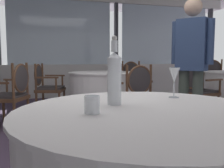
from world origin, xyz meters
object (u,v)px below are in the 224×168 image
water_bottle (114,77)px  dining_chair_1_1 (197,86)px  dining_chair_1_0 (214,78)px  dining_chair_2_0 (128,79)px  dining_chair_2_2 (134,91)px  diner_person_0 (192,59)px  dining_chair_2_1 (46,84)px  water_tumbler (92,105)px  wine_glass (174,76)px  dining_chair_0_0 (13,90)px

water_bottle → dining_chair_1_1: size_ratio=0.38×
dining_chair_1_0 → dining_chair_2_0: (-1.93, 0.30, -0.02)m
dining_chair_2_2 → diner_person_0: 0.91m
water_bottle → dining_chair_2_0: water_bottle is taller
diner_person_0 → dining_chair_2_1: bearing=-84.5°
water_tumbler → dining_chair_2_2: size_ratio=0.09×
water_tumbler → dining_chair_2_1: size_ratio=0.09×
water_bottle → dining_chair_1_1: water_bottle is taller
dining_chair_1_0 → dining_chair_2_1: size_ratio=1.08×
dining_chair_1_1 → dining_chair_2_2: (-1.20, -0.25, -0.01)m
diner_person_0 → dining_chair_1_0: bearing=-172.0°
wine_glass → dining_chair_1_0: size_ratio=0.19×
dining_chair_0_0 → dining_chair_2_2: bearing=-172.1°
wine_glass → dining_chair_2_0: 3.77m
dining_chair_0_0 → water_bottle: bearing=130.4°
water_bottle → dining_chair_2_2: water_bottle is taller
water_bottle → wine_glass: bearing=16.0°
dining_chair_1_0 → dining_chair_1_1: dining_chair_1_0 is taller
dining_chair_2_1 → dining_chair_2_2: size_ratio=0.99×
wine_glass → water_tumbler: bearing=-152.5°
water_bottle → dining_chair_2_1: water_bottle is taller
dining_chair_2_1 → wine_glass: bearing=-60.6°
wine_glass → dining_chair_2_1: bearing=103.1°
diner_person_0 → wine_glass: bearing=15.2°
wine_glass → diner_person_0: 1.71m
dining_chair_0_0 → dining_chair_1_1: dining_chair_1_1 is taller
dining_chair_2_0 → wine_glass: bearing=31.4°
dining_chair_0_0 → dining_chair_1_1: size_ratio=0.99×
dining_chair_1_1 → dining_chair_1_0: bearing=30.0°
dining_chair_1_1 → water_bottle: bearing=-145.3°
dining_chair_1_0 → dining_chair_2_2: (-2.43, -1.40, -0.04)m
water_bottle → dining_chair_1_0: bearing=46.2°
water_bottle → wine_glass: 0.44m
dining_chair_2_0 → diner_person_0: (0.05, -2.26, 0.44)m
water_tumbler → dining_chair_1_1: bearing=47.9°
water_bottle → dining_chair_2_2: (0.89, 2.06, -0.37)m
water_bottle → dining_chair_2_1: size_ratio=0.40×
dining_chair_1_0 → dining_chair_2_0: 1.95m
water_bottle → water_tumbler: size_ratio=4.58×
water_tumbler → diner_person_0: diner_person_0 is taller
water_tumbler → dining_chair_2_1: (-0.17, 3.51, -0.26)m
dining_chair_2_1 → dining_chair_1_0: bearing=18.2°
wine_glass → dining_chair_1_0: dining_chair_1_0 is taller
water_tumbler → dining_chair_2_0: size_ratio=0.08×
dining_chair_1_1 → dining_chair_2_0: 1.61m
dining_chair_0_0 → dining_chair_1_0: (4.10, 0.94, 0.02)m
water_tumbler → dining_chair_1_1: (2.24, 2.48, -0.25)m
wine_glass → water_tumbler: 0.66m
dining_chair_0_0 → dining_chair_2_2: 1.74m
dining_chair_2_2 → diner_person_0: diner_person_0 is taller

